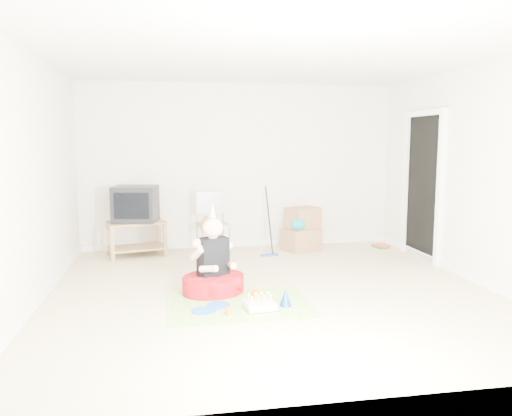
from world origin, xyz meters
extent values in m
plane|color=beige|center=(0.00, 0.00, 0.00)|extent=(5.00, 5.00, 0.00)
cube|color=black|center=(2.48, 1.20, 1.02)|extent=(0.02, 0.90, 2.05)
cube|color=#997445|center=(-1.62, 2.08, 0.50)|extent=(0.92, 0.69, 0.03)
cube|color=#997445|center=(-1.62, 2.08, 0.12)|extent=(0.92, 0.69, 0.03)
cube|color=#997445|center=(-1.93, 1.77, 0.26)|extent=(0.06, 0.06, 0.51)
cube|color=#997445|center=(-1.19, 1.95, 0.26)|extent=(0.06, 0.06, 0.51)
cube|color=#997445|center=(-2.04, 2.21, 0.26)|extent=(0.06, 0.06, 0.51)
cube|color=#997445|center=(-1.30, 2.39, 0.26)|extent=(0.06, 0.06, 0.51)
cube|color=black|center=(-1.62, 2.08, 0.78)|extent=(0.69, 0.61, 0.53)
cube|color=gray|center=(-0.49, 1.84, 0.48)|extent=(0.50, 0.48, 0.03)
cylinder|color=gray|center=(-0.69, 1.81, 0.49)|extent=(0.02, 0.02, 0.98)
cylinder|color=gray|center=(-0.30, 1.87, 0.49)|extent=(0.02, 0.02, 0.98)
cube|color=#A3714E|center=(0.90, 2.01, 0.17)|extent=(0.64, 0.57, 0.34)
cube|color=#A3714E|center=(0.93, 2.06, 0.51)|extent=(0.57, 0.53, 0.33)
ellipsoid|color=#0C7885|center=(0.81, 1.84, 0.44)|extent=(0.23, 0.16, 0.18)
cube|color=#2249AA|center=(0.33, 1.71, 0.01)|extent=(0.26, 0.13, 0.03)
cylinder|color=black|center=(0.33, 1.71, 0.52)|extent=(0.08, 0.34, 1.00)
cube|color=#216541|center=(2.22, 1.98, 0.01)|extent=(0.24, 0.28, 0.03)
cube|color=#C35829|center=(2.22, 1.98, 0.04)|extent=(0.25, 0.28, 0.03)
cylinder|color=maroon|center=(-0.65, 0.02, 0.10)|extent=(0.95, 0.95, 0.20)
cube|color=black|center=(-0.65, 0.02, 0.41)|extent=(0.37, 0.30, 0.43)
sphere|color=beige|center=(-0.65, 0.02, 0.74)|extent=(0.30, 0.30, 0.23)
cone|color=white|center=(-0.65, 0.02, 0.94)|extent=(0.12, 0.12, 0.17)
cube|color=#F23291|center=(-0.43, -0.46, 0.00)|extent=(1.49, 1.09, 0.01)
cube|color=white|center=(-0.24, -0.65, 0.04)|extent=(0.32, 0.27, 0.08)
cube|color=green|center=(-0.24, -0.65, 0.01)|extent=(0.32, 0.27, 0.01)
cylinder|color=beige|center=(-0.33, -0.71, 0.12)|extent=(0.01, 0.01, 0.07)
cylinder|color=beige|center=(-0.27, -0.70, 0.12)|extent=(0.01, 0.01, 0.07)
cylinder|color=beige|center=(-0.20, -0.69, 0.12)|extent=(0.01, 0.01, 0.07)
cylinder|color=beige|center=(-0.13, -0.68, 0.12)|extent=(0.01, 0.01, 0.07)
cylinder|color=beige|center=(-0.35, -0.62, 0.12)|extent=(0.01, 0.01, 0.07)
cylinder|color=beige|center=(-0.28, -0.61, 0.12)|extent=(0.01, 0.01, 0.07)
cylinder|color=beige|center=(-0.21, -0.60, 0.12)|extent=(0.01, 0.01, 0.07)
cylinder|color=beige|center=(-0.14, -0.59, 0.12)|extent=(0.01, 0.01, 0.07)
cylinder|color=blue|center=(-0.64, -0.47, 0.01)|extent=(0.30, 0.30, 0.01)
cylinder|color=blue|center=(-0.80, -0.61, 0.01)|extent=(0.26, 0.26, 0.01)
cylinder|color=orange|center=(-0.22, -0.26, 0.05)|extent=(0.09, 0.09, 0.09)
cylinder|color=orange|center=(-0.57, -0.75, 0.04)|extent=(0.07, 0.07, 0.07)
cone|color=#1A42B6|center=(0.04, -0.57, 0.10)|extent=(0.16, 0.16, 0.18)
camera|label=1|loc=(-1.11, -5.42, 1.68)|focal=35.00mm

